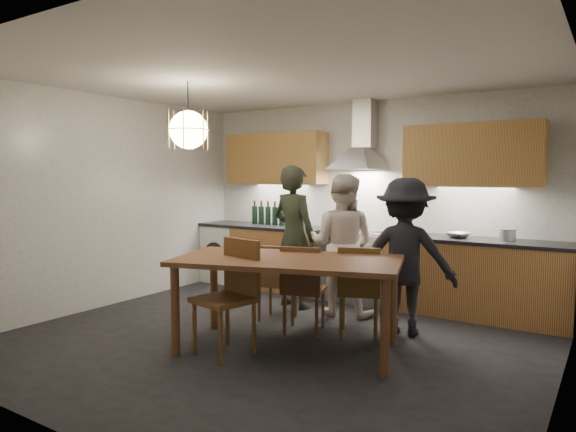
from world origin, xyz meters
The scene contains 17 objects.
ground centered at (0.00, 0.00, 0.00)m, with size 5.00×5.00×0.00m, color black.
room_shell centered at (0.00, 0.00, 1.71)m, with size 5.02×4.52×2.61m.
counter_run centered at (0.02, 1.95, 0.45)m, with size 5.00×0.62×0.90m.
range_stove centered at (0.00, 1.94, 0.44)m, with size 0.90×0.60×0.92m.
wall_fixtures centered at (0.00, 2.07, 1.87)m, with size 4.30×0.54×1.10m.
pendant_lamp centered at (-1.00, -0.10, 2.10)m, with size 0.43×0.43×0.70m.
dining_table centered at (0.28, -0.16, 0.76)m, with size 2.26×1.58×0.86m.
chair_back_left centered at (-0.35, 0.55, 0.49)m, with size 0.46×0.46×0.86m.
chair_back_mid centered at (0.15, 0.31, 0.52)m, with size 0.52×0.52×0.91m.
chair_back_right centered at (0.68, 0.54, 0.53)m, with size 0.55×0.55×0.92m.
chair_front centered at (-0.12, -0.48, 0.60)m, with size 0.55×0.55×1.04m.
person_left centered at (-0.51, 1.20, 0.87)m, with size 0.64×0.42×1.74m, color black.
person_mid centered at (0.14, 1.21, 0.82)m, with size 0.80×0.62×1.64m, color beige.
person_right centered at (1.02, 0.90, 0.80)m, with size 1.03×0.59×1.60m, color black.
mixing_bowl centered at (1.27, 1.95, 0.93)m, with size 0.26×0.26×0.06m, color silver.
stock_pot centered at (1.80, 2.00, 0.96)m, with size 0.17×0.17×0.12m, color #B0B0B4.
wine_bottles centered at (-1.48, 2.02, 1.07)m, with size 0.57×0.08×0.34m.
Camera 1 is at (2.82, -4.09, 1.64)m, focal length 32.00 mm.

